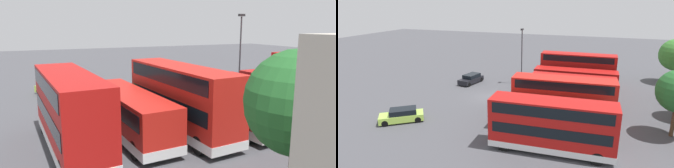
{
  "view_description": "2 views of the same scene",
  "coord_description": "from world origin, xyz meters",
  "views": [
    {
      "loc": [
        13.21,
        28.55,
        7.22
      ],
      "look_at": [
        0.94,
        2.6,
        1.76
      ],
      "focal_mm": 33.19,
      "sensor_mm": 36.0,
      "label": 1
    },
    {
      "loc": [
        32.57,
        14.24,
        12.48
      ],
      "look_at": [
        -2.18,
        1.78,
        1.39
      ],
      "focal_mm": 30.34,
      "sensor_mm": 36.0,
      "label": 2
    }
  ],
  "objects": [
    {
      "name": "ground_plane",
      "position": [
        0.0,
        0.0,
        0.0
      ],
      "size": [
        140.0,
        140.0,
        0.0
      ],
      "primitive_type": "plane",
      "color": "#47474C"
    },
    {
      "name": "bus_double_decker_near_end",
      "position": [
        -10.86,
        10.3,
        2.45
      ],
      "size": [
        2.76,
        11.18,
        4.55
      ],
      "color": "#B71411",
      "rests_on": "ground"
    },
    {
      "name": "bus_single_deck_second",
      "position": [
        -7.11,
        10.38,
        1.62
      ],
      "size": [
        2.95,
        11.53,
        2.95
      ],
      "color": "#B71411",
      "rests_on": "ground"
    },
    {
      "name": "bus_single_deck_third",
      "position": [
        -3.5,
        10.49,
        1.62
      ],
      "size": [
        3.03,
        10.93,
        2.95
      ],
      "color": "#B71411",
      "rests_on": "ground"
    },
    {
      "name": "bus_single_deck_fourth",
      "position": [
        0.09,
        9.7,
        1.62
      ],
      "size": [
        3.32,
        11.7,
        2.95
      ],
      "color": "#A51919",
      "rests_on": "ground"
    },
    {
      "name": "bus_double_decker_fifth",
      "position": [
        3.7,
        10.31,
        2.45
      ],
      "size": [
        3.27,
        10.95,
        4.55
      ],
      "color": "red",
      "rests_on": "ground"
    },
    {
      "name": "bus_single_deck_sixth",
      "position": [
        7.1,
        9.63,
        1.62
      ],
      "size": [
        3.08,
        10.61,
        2.95
      ],
      "color": "red",
      "rests_on": "ground"
    },
    {
      "name": "bus_double_decker_seventh",
      "position": [
        10.95,
        10.51,
        2.45
      ],
      "size": [
        3.09,
        10.56,
        4.55
      ],
      "color": "#B71411",
      "rests_on": "ground"
    },
    {
      "name": "car_hatchback_silver",
      "position": [
        10.19,
        -5.45,
        0.7
      ],
      "size": [
        4.11,
        4.62,
        1.43
      ],
      "color": "#A5D14C",
      "rests_on": "ground"
    },
    {
      "name": "car_small_green",
      "position": [
        -5.14,
        -4.98,
        0.7
      ],
      "size": [
        4.56,
        2.59,
        1.43
      ],
      "color": "black",
      "rests_on": "ground"
    },
    {
      "name": "lamp_post_tall",
      "position": [
        -7.54,
        2.36,
        4.86
      ],
      "size": [
        0.7,
        0.3,
        8.35
      ],
      "color": "#38383D",
      "rests_on": "ground"
    }
  ]
}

